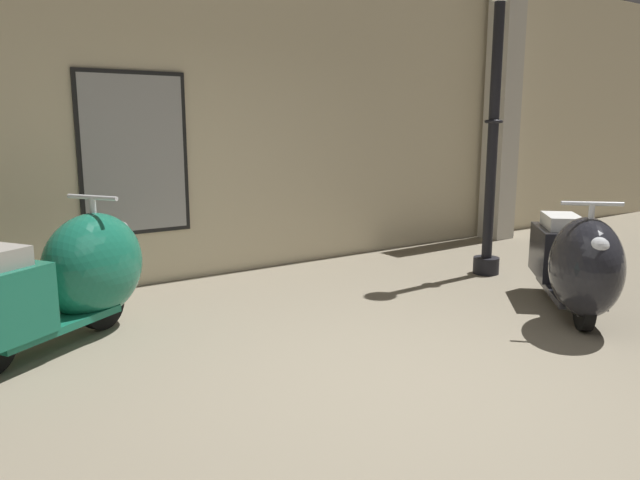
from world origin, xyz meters
name	(u,v)px	position (x,y,z in m)	size (l,w,h in m)	color
ground_plane	(401,391)	(0.00, 0.00, 0.00)	(60.00, 60.00, 0.00)	gray
showroom_back_wall	(195,104)	(0.16, 3.44, 1.82)	(18.00, 0.63, 3.65)	beige
scooter_0	(66,279)	(-1.49, 2.04, 0.49)	(1.76, 1.37, 1.08)	black
scooter_1	(577,264)	(2.18, 0.27, 0.47)	(1.51, 1.56, 1.03)	black
lamppost	(494,110)	(2.78, 1.73, 1.77)	(0.30, 0.30, 3.13)	black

